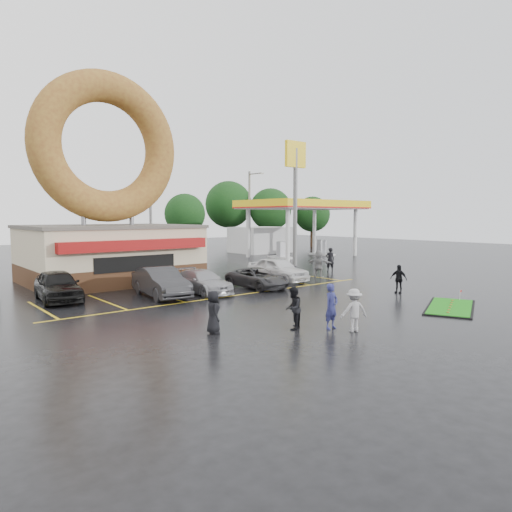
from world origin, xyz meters
TOP-DOWN VIEW (x-y plane):
  - ground at (0.00, 0.00)m, footprint 120.00×120.00m
  - donut_shop at (-3.00, 12.97)m, footprint 10.20×8.70m
  - gas_station at (20.00, 20.94)m, footprint 12.30×13.65m
  - shell_sign at (13.00, 12.00)m, footprint 2.20×0.36m
  - streetlight_mid at (4.00, 20.92)m, footprint 0.40×2.21m
  - streetlight_right at (16.00, 21.92)m, footprint 0.40×2.21m
  - tree_far_a at (26.00, 30.00)m, footprint 5.60×5.60m
  - tree_far_b at (32.00, 28.00)m, footprint 4.90×4.90m
  - tree_far_c at (22.00, 34.00)m, footprint 6.30×6.30m
  - tree_far_d at (14.00, 32.00)m, footprint 4.90×4.90m
  - car_black at (-7.76, 7.81)m, footprint 2.34×4.78m
  - car_dgrey at (-3.20, 5.54)m, footprint 2.17×4.92m
  - car_silver at (-0.82, 5.20)m, footprint 1.82×4.42m
  - car_grey at (2.67, 4.62)m, footprint 2.11×4.34m
  - car_white at (5.57, 5.99)m, footprint 2.02×4.67m
  - person_blue at (-1.45, -4.77)m, footprint 0.65×0.45m
  - person_blackjkt at (-2.64, -3.91)m, footprint 1.00×0.94m
  - person_hoodie at (-1.16, -5.61)m, footprint 1.19×0.98m
  - person_bystander at (-5.30, -2.48)m, footprint 0.72×0.89m
  - person_cameraman at (7.56, -1.79)m, footprint 0.57×0.99m
  - person_walker_near at (9.12, 5.63)m, footprint 1.22×1.85m
  - person_walker_far at (12.20, 7.29)m, footprint 0.81×0.75m
  - putting_green at (5.87, -5.69)m, footprint 5.02×3.69m

SIDE VIEW (x-z plane):
  - ground at x=0.00m, z-range 0.00..0.00m
  - putting_green at x=5.87m, z-range -0.25..0.33m
  - car_grey at x=2.67m, z-range 0.00..1.19m
  - car_silver at x=-0.82m, z-range 0.00..1.28m
  - car_white at x=5.57m, z-range 0.00..1.57m
  - car_dgrey at x=-3.20m, z-range 0.00..1.57m
  - car_black at x=-7.76m, z-range 0.00..1.57m
  - person_bystander at x=-5.30m, z-range 0.00..1.57m
  - person_cameraman at x=7.56m, z-range 0.00..1.59m
  - person_hoodie at x=-1.16m, z-range 0.00..1.61m
  - person_blackjkt at x=-2.64m, z-range 0.00..1.62m
  - person_blue at x=-1.45m, z-range 0.00..1.73m
  - person_walker_far at x=12.20m, z-range 0.00..1.85m
  - person_walker_near at x=9.12m, z-range 0.00..1.91m
  - gas_station at x=20.00m, z-range 0.75..6.65m
  - donut_shop at x=-3.00m, z-range -2.29..11.21m
  - tree_far_b at x=32.00m, z-range 1.03..8.03m
  - tree_far_d at x=14.00m, z-range 1.03..8.03m
  - streetlight_mid at x=4.00m, z-range 0.28..9.28m
  - streetlight_right at x=16.00m, z-range 0.28..9.28m
  - tree_far_a at x=26.00m, z-range 1.18..9.18m
  - tree_far_c at x=22.00m, z-range 1.34..10.34m
  - shell_sign at x=13.00m, z-range 2.08..12.68m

